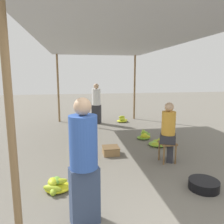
{
  "coord_description": "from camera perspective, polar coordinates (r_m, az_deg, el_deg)",
  "views": [
    {
      "loc": [
        -1.0,
        -1.92,
        1.97
      ],
      "look_at": [
        0.0,
        3.75,
        0.96
      ],
      "focal_mm": 35.0,
      "sensor_mm": 36.0,
      "label": 1
    }
  ],
  "objects": [
    {
      "name": "vendor_foreground",
      "position": [
        2.87,
        -7.38,
        -12.51
      ],
      "size": [
        0.43,
        0.43,
        1.69
      ],
      "color": "#384766",
      "rests_on": "ground"
    },
    {
      "name": "vendor_seated",
      "position": [
        5.02,
        14.61,
        -4.85
      ],
      "size": [
        0.46,
        0.46,
        1.36
      ],
      "color": "#2D2D33",
      "rests_on": "ground"
    },
    {
      "name": "canopy_tarp",
      "position": [
        5.84,
        -0.06,
        17.78
      ],
      "size": [
        3.63,
        7.37,
        0.04
      ],
      "primitive_type": "cube",
      "color": "#B2B2B7",
      "rests_on": "canopy_post_front_left"
    },
    {
      "name": "banana_pile_left_3",
      "position": [
        8.6,
        -9.07,
        -2.86
      ],
      "size": [
        0.43,
        0.42,
        0.24
      ],
      "color": "#ABC92D",
      "rests_on": "ground"
    },
    {
      "name": "banana_pile_left_0",
      "position": [
        5.29,
        -7.74,
        -11.09
      ],
      "size": [
        0.55,
        0.53,
        0.23
      ],
      "color": "yellow",
      "rests_on": "ground"
    },
    {
      "name": "banana_pile_left_2",
      "position": [
        6.93,
        -8.78,
        -5.77
      ],
      "size": [
        0.52,
        0.43,
        0.28
      ],
      "color": "#C2D229",
      "rests_on": "ground"
    },
    {
      "name": "shopper_walking_mid",
      "position": [
        8.73,
        -4.1,
        2.4
      ],
      "size": [
        0.44,
        0.44,
        1.6
      ],
      "color": "#2D2D33",
      "rests_on": "ground"
    },
    {
      "name": "banana_pile_right_2",
      "position": [
        6.77,
        8.42,
        -6.17
      ],
      "size": [
        0.5,
        0.43,
        0.3
      ],
      "color": "#7FB735",
      "rests_on": "ground"
    },
    {
      "name": "banana_pile_right_0",
      "position": [
        6.29,
        12.33,
        -7.89
      ],
      "size": [
        0.57,
        0.59,
        0.2
      ],
      "color": "#A4C62F",
      "rests_on": "ground"
    },
    {
      "name": "canopy_post_front_left",
      "position": [
        2.38,
        -24.76,
        -5.52
      ],
      "size": [
        0.08,
        0.08,
        2.75
      ],
      "primitive_type": "cylinder",
      "color": "olive",
      "rests_on": "ground"
    },
    {
      "name": "banana_pile_left_1",
      "position": [
        4.04,
        -14.51,
        -18.12
      ],
      "size": [
        0.48,
        0.5,
        0.22
      ],
      "color": "#84B934",
      "rests_on": "ground"
    },
    {
      "name": "canopy_post_back_right",
      "position": [
        9.57,
        5.91,
        6.31
      ],
      "size": [
        0.08,
        0.08,
        2.75
      ],
      "primitive_type": "cylinder",
      "color": "olive",
      "rests_on": "ground"
    },
    {
      "name": "canopy_post_back_left",
      "position": [
        9.22,
        -13.88,
        5.94
      ],
      "size": [
        0.08,
        0.08,
        2.75
      ],
      "primitive_type": "cylinder",
      "color": "olive",
      "rests_on": "ground"
    },
    {
      "name": "crate_near",
      "position": [
        5.48,
        -0.31,
        -10.02
      ],
      "size": [
        0.4,
        0.4,
        0.2
      ],
      "color": "olive",
      "rests_on": "ground"
    },
    {
      "name": "stool",
      "position": [
        5.1,
        14.29,
        -8.69
      ],
      "size": [
        0.34,
        0.34,
        0.46
      ],
      "color": "brown",
      "rests_on": "ground"
    },
    {
      "name": "banana_pile_right_1",
      "position": [
        9.03,
        2.71,
        -2.06
      ],
      "size": [
        0.52,
        0.42,
        0.27
      ],
      "color": "#BACF2B",
      "rests_on": "ground"
    },
    {
      "name": "basin_black",
      "position": [
        4.28,
        22.85,
        -17.1
      ],
      "size": [
        0.52,
        0.52,
        0.16
      ],
      "color": "black",
      "rests_on": "ground"
    }
  ]
}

